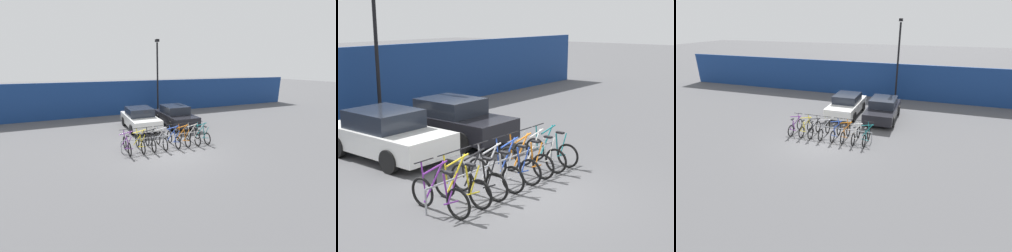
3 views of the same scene
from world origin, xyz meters
The scene contains 14 objects.
ground_plane centered at (0.00, 0.00, 0.00)m, with size 120.00×120.00×0.00m, color #4C4C4F.
hoarding_wall centered at (0.00, 9.50, 1.43)m, with size 36.00×0.16×2.85m, color navy.
bike_rack centered at (0.14, 0.68, 0.50)m, with size 4.75×0.04×0.57m.
bicycle_purple centered at (-1.97, 0.53, 0.38)m, with size 0.68×1.71×1.05m.
bicycle_yellow centered at (-1.31, 0.53, 0.38)m, with size 0.68×1.71×1.05m.
bicycle_black centered at (-0.78, 0.53, 0.38)m, with size 0.68×1.71×1.05m.
bicycle_silver centered at (-0.17, 0.53, 0.38)m, with size 0.68×1.71×1.05m.
bicycle_blue centered at (0.51, 0.53, 0.38)m, with size 0.68×1.71×1.05m.
bicycle_orange centered at (1.07, 0.53, 0.38)m, with size 0.68×1.71×1.05m.
bicycle_white centered at (1.65, 0.53, 0.38)m, with size 0.68×1.71×1.05m.
bicycle_teal centered at (2.24, 0.53, 0.38)m, with size 0.68×1.71×1.05m.
car_white centered at (-0.16, 4.56, 0.69)m, with size 1.91×4.02×1.40m.
car_black centered at (2.38, 4.40, 0.69)m, with size 1.91×4.06×1.40m.
lamp_post centered at (2.60, 8.50, 3.44)m, with size 0.24×0.44×6.18m.
Camera 1 is at (-4.13, -9.69, 4.09)m, focal length 24.00 mm.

